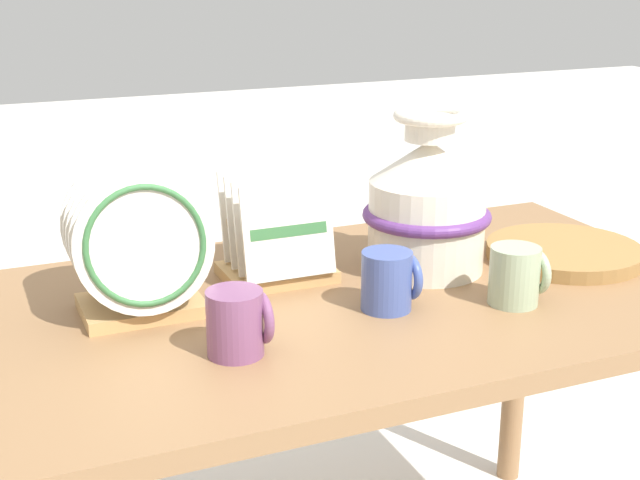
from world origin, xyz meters
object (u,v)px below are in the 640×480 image
object	(u,v)px
dish_rack_round_plates	(139,252)
mug_cobalt_glaze	(389,280)
mug_sage_glaze	(517,275)
dish_rack_square_plates	(276,244)
mug_plum_glaze	(238,322)
ceramic_vase	(427,203)
wicker_charger_stack	(564,252)

from	to	relation	value
dish_rack_round_plates	mug_cobalt_glaze	distance (m)	0.42
dish_rack_round_plates	mug_sage_glaze	xyz separation A→B (m)	(0.60, -0.21, -0.06)
dish_rack_square_plates	mug_sage_glaze	xyz separation A→B (m)	(0.34, -0.28, -0.01)
dish_rack_square_plates	mug_cobalt_glaze	size ratio (longest dim) A/B	1.95
mug_sage_glaze	mug_plum_glaze	size ratio (longest dim) A/B	1.00
dish_rack_round_plates	mug_cobalt_glaze	xyz separation A→B (m)	(0.39, -0.14, -0.06)
dish_rack_round_plates	mug_plum_glaze	xyz separation A→B (m)	(0.10, -0.21, -0.06)
dish_rack_square_plates	mug_sage_glaze	bearing A→B (deg)	-39.65
ceramic_vase	mug_plum_glaze	distance (m)	0.50
ceramic_vase	wicker_charger_stack	distance (m)	0.31
ceramic_vase	wicker_charger_stack	xyz separation A→B (m)	(0.28, -0.06, -0.12)
wicker_charger_stack	dish_rack_round_plates	bearing A→B (deg)	176.67
wicker_charger_stack	dish_rack_square_plates	bearing A→B (deg)	167.86
ceramic_vase	mug_plum_glaze	xyz separation A→B (m)	(-0.45, -0.22, -0.08)
wicker_charger_stack	mug_plum_glaze	bearing A→B (deg)	-167.29
mug_cobalt_glaze	dish_rack_square_plates	bearing A→B (deg)	119.89
mug_sage_glaze	mug_plum_glaze	xyz separation A→B (m)	(-0.50, -0.01, 0.00)
mug_sage_glaze	dish_rack_square_plates	bearing A→B (deg)	140.35
dish_rack_square_plates	wicker_charger_stack	world-z (taller)	dish_rack_square_plates
dish_rack_square_plates	mug_sage_glaze	world-z (taller)	dish_rack_square_plates
wicker_charger_stack	mug_sage_glaze	xyz separation A→B (m)	(-0.23, -0.16, 0.04)
ceramic_vase	wicker_charger_stack	bearing A→B (deg)	-11.39
dish_rack_round_plates	wicker_charger_stack	size ratio (longest dim) A/B	0.82
mug_cobalt_glaze	mug_sage_glaze	bearing A→B (deg)	-16.66
dish_rack_square_plates	ceramic_vase	bearing A→B (deg)	-12.90
dish_rack_square_plates	mug_cobalt_glaze	xyz separation A→B (m)	(0.12, -0.22, -0.01)
mug_cobalt_glaze	ceramic_vase	bearing A→B (deg)	44.18
mug_sage_glaze	mug_cobalt_glaze	xyz separation A→B (m)	(-0.21, 0.06, 0.00)
ceramic_vase	dish_rack_square_plates	xyz separation A→B (m)	(-0.28, 0.06, -0.07)
wicker_charger_stack	mug_sage_glaze	bearing A→B (deg)	-145.01
mug_plum_glaze	dish_rack_square_plates	bearing A→B (deg)	59.69
ceramic_vase	dish_rack_square_plates	size ratio (longest dim) A/B	1.54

